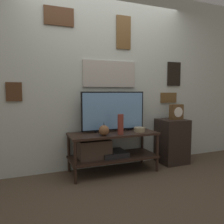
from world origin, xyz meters
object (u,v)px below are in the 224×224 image
(mantel_clock, at_px, (176,112))
(vase_slim_bronze, at_px, (104,127))
(vase_tall_ceramic, at_px, (121,124))
(vase_wide_bowl, at_px, (139,130))
(television, at_px, (113,111))
(vase_round_glass, at_px, (104,130))

(mantel_clock, bearing_deg, vase_slim_bronze, -178.92)
(vase_tall_ceramic, distance_m, vase_wide_bowl, 0.36)
(television, xyz_separation_m, mantel_clock, (1.05, -0.08, -0.04))
(vase_round_glass, height_order, mantel_clock, mantel_clock)
(television, relative_size, mantel_clock, 4.00)
(television, xyz_separation_m, vase_round_glass, (-0.23, -0.25, -0.23))
(television, xyz_separation_m, vase_tall_ceramic, (0.01, -0.25, -0.16))
(mantel_clock, bearing_deg, television, 175.56)
(vase_tall_ceramic, bearing_deg, mantel_clock, 9.12)
(vase_round_glass, bearing_deg, vase_slim_bronze, 71.30)
(vase_tall_ceramic, xyz_separation_m, vase_wide_bowl, (0.33, 0.08, -0.11))
(vase_tall_ceramic, height_order, mantel_clock, mantel_clock)
(vase_tall_ceramic, xyz_separation_m, vase_slim_bronze, (-0.19, 0.14, -0.05))
(vase_slim_bronze, height_order, vase_wide_bowl, vase_slim_bronze)
(vase_round_glass, height_order, vase_wide_bowl, vase_round_glass)
(vase_round_glass, xyz_separation_m, mantel_clock, (1.29, 0.17, 0.19))
(vase_slim_bronze, relative_size, mantel_clock, 0.71)
(vase_slim_bronze, relative_size, vase_wide_bowl, 1.04)
(vase_slim_bronze, xyz_separation_m, mantel_clock, (1.24, 0.02, 0.17))
(vase_wide_bowl, xyz_separation_m, mantel_clock, (0.71, 0.09, 0.23))
(vase_slim_bronze, bearing_deg, vase_tall_ceramic, -37.14)
(vase_slim_bronze, bearing_deg, mantel_clock, 1.08)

